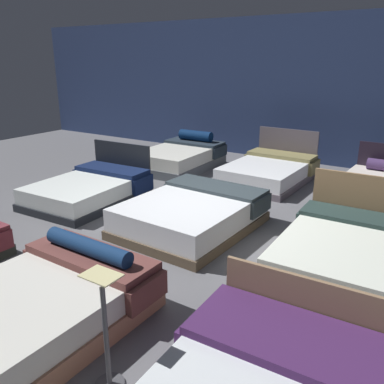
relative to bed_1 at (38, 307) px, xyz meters
The scene contains 9 objects.
ground_plane 2.84m from the bed_1, 91.15° to the left, with size 18.00×18.00×0.02m, color #5B5B60.
showroom_back_wall 8.08m from the bed_1, 90.41° to the left, with size 18.00×0.06×3.50m, color navy.
bed_1 is the anchor object (origin of this frame).
bed_3 3.75m from the bed_1, 128.77° to the left, with size 1.59×2.11×0.92m.
bed_4 2.84m from the bed_1, 91.43° to the left, with size 1.77×2.19×0.52m.
bed_5 3.64m from the bed_1, 51.80° to the left, with size 1.69×2.18×0.96m.
bed_6 6.21m from the bed_1, 111.64° to the left, with size 1.52×2.19×0.79m.
bed_7 5.85m from the bed_1, 90.55° to the left, with size 1.60×2.18×0.99m.
price_sign 1.10m from the bed_1, ahead, with size 0.28×0.24×1.00m.
Camera 1 is at (3.09, -4.82, 2.50)m, focal length 37.75 mm.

